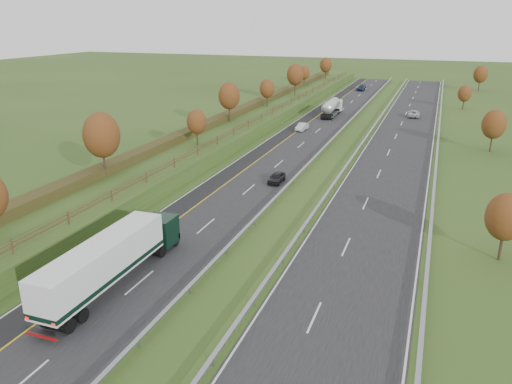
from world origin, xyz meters
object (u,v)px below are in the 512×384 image
road_tanker (332,107)px  car_silver_mid (302,127)px  car_small_far (361,88)px  car_oncoming (414,114)px  car_dark_near (277,178)px  box_lorry (112,259)px

road_tanker → car_silver_mid: (-2.03, -16.69, -1.16)m
car_small_far → road_tanker: bearing=-89.0°
car_silver_mid → car_oncoming: size_ratio=0.80×
road_tanker → car_dark_near: bearing=-86.3°
car_small_far → car_oncoming: (16.81, -37.96, -0.06)m
car_small_far → car_oncoming: size_ratio=1.04×
car_small_far → box_lorry: bearing=-89.5°
road_tanker → car_oncoming: (16.58, 4.37, -1.12)m
box_lorry → road_tanker: 76.90m
road_tanker → car_oncoming: size_ratio=2.22×
road_tanker → car_silver_mid: bearing=-96.9°
car_dark_near → car_oncoming: (13.46, 52.43, 0.06)m
box_lorry → car_small_far: size_ratio=3.11×
car_dark_near → car_silver_mid: 31.79m
road_tanker → car_dark_near: 48.17m
box_lorry → car_small_far: (0.54, 119.22, -1.53)m
car_oncoming → car_small_far: bearing=-68.5°
box_lorry → car_dark_near: size_ratio=4.34×
box_lorry → road_tanker: size_ratio=1.45×
car_dark_near → car_oncoming: bearing=75.8°
box_lorry → car_oncoming: (17.35, 81.26, -1.59)m
car_dark_near → car_silver_mid: car_silver_mid is taller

